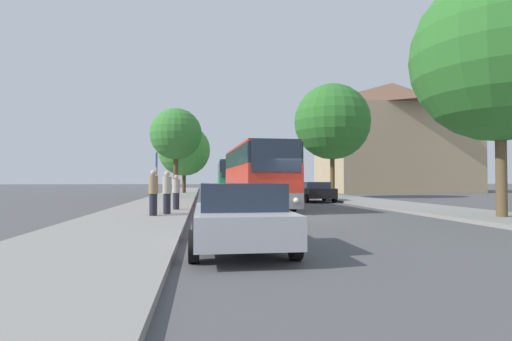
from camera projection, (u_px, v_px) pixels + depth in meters
name	position (u px, v px, depth m)	size (l,w,h in m)	color
ground_plane	(307.00, 216.00, 17.08)	(300.00, 300.00, 0.00)	#4C4C4F
sidewalk_left	(138.00, 216.00, 16.14)	(4.00, 120.00, 0.15)	gray
sidewalk_right	(457.00, 213.00, 18.03)	(4.00, 120.00, 0.15)	gray
building_right_background	(393.00, 137.00, 52.95)	(18.03, 12.18, 14.54)	tan
bus_front	(257.00, 176.00, 22.27)	(3.05, 10.24, 3.38)	gray
bus_middle	(232.00, 178.00, 37.78)	(3.02, 11.68, 3.26)	silver
parked_car_left_curb	(239.00, 215.00, 8.90)	(2.14, 4.58, 1.47)	#B7B7BC
parked_car_right_near	(316.00, 191.00, 28.61)	(2.21, 4.06, 1.42)	black
parked_car_right_far	(287.00, 188.00, 40.11)	(2.09, 4.27, 1.43)	#233D9E
bus_stop_sign	(156.00, 175.00, 17.06)	(0.08, 0.45, 2.60)	gray
pedestrian_waiting_near	(153.00, 192.00, 15.72)	(0.36, 0.36, 1.80)	#23232D
pedestrian_waiting_far	(176.00, 192.00, 19.02)	(0.36, 0.36, 1.66)	#23232D
pedestrian_walking_back	(167.00, 192.00, 16.43)	(0.36, 0.36, 1.77)	#23232D
tree_left_near	(184.00, 150.00, 44.81)	(5.80, 5.80, 7.71)	#47331E
tree_left_far	(176.00, 134.00, 33.98)	(4.40, 4.40, 7.55)	#513D23
tree_right_near	(332.00, 122.00, 35.41)	(6.71, 6.71, 9.96)	#513D23
tree_right_mid	(499.00, 56.00, 15.40)	(6.63, 6.63, 9.52)	brown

